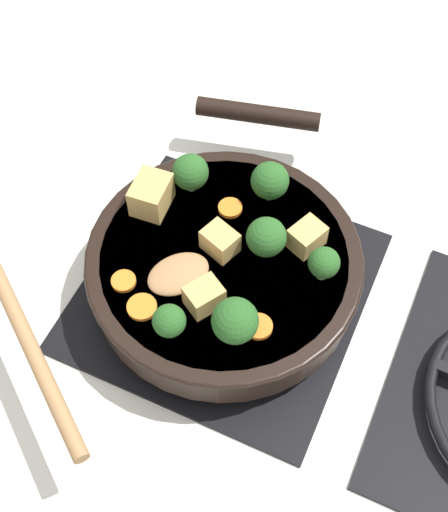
% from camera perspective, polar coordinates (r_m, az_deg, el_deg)
% --- Properties ---
extents(ground_plane, '(2.40, 2.40, 0.00)m').
position_cam_1_polar(ground_plane, '(0.83, 0.00, -2.87)').
color(ground_plane, silver).
extents(front_burner_grate, '(0.31, 0.31, 0.03)m').
position_cam_1_polar(front_burner_grate, '(0.82, 0.00, -2.45)').
color(front_burner_grate, black).
rests_on(front_burner_grate, ground_plane).
extents(skillet_pan, '(0.40, 0.30, 0.05)m').
position_cam_1_polar(skillet_pan, '(0.78, 0.03, -0.71)').
color(skillet_pan, black).
rests_on(skillet_pan, front_burner_grate).
extents(wooden_spoon, '(0.26, 0.25, 0.02)m').
position_cam_1_polar(wooden_spoon, '(0.73, -10.53, -4.63)').
color(wooden_spoon, '#A87A4C').
rests_on(wooden_spoon, skillet_pan).
extents(tofu_cube_center_large, '(0.05, 0.04, 0.03)m').
position_cam_1_polar(tofu_cube_center_large, '(0.72, -1.60, -3.26)').
color(tofu_cube_center_large, tan).
rests_on(tofu_cube_center_large, skillet_pan).
extents(tofu_cube_near_handle, '(0.04, 0.04, 0.03)m').
position_cam_1_polar(tofu_cube_near_handle, '(0.77, 6.64, 1.52)').
color(tofu_cube_near_handle, tan).
rests_on(tofu_cube_near_handle, skillet_pan).
extents(tofu_cube_east_chunk, '(0.05, 0.04, 0.04)m').
position_cam_1_polar(tofu_cube_east_chunk, '(0.79, -5.84, 4.90)').
color(tofu_cube_east_chunk, tan).
rests_on(tofu_cube_east_chunk, skillet_pan).
extents(tofu_cube_west_chunk, '(0.04, 0.04, 0.03)m').
position_cam_1_polar(tofu_cube_west_chunk, '(0.76, -0.32, 1.19)').
color(tofu_cube_west_chunk, tan).
rests_on(tofu_cube_west_chunk, skillet_pan).
extents(broccoli_floret_near_spoon, '(0.04, 0.04, 0.05)m').
position_cam_1_polar(broccoli_floret_near_spoon, '(0.79, 3.70, 6.02)').
color(broccoli_floret_near_spoon, '#709956').
rests_on(broccoli_floret_near_spoon, skillet_pan).
extents(broccoli_floret_center_top, '(0.04, 0.04, 0.05)m').
position_cam_1_polar(broccoli_floret_center_top, '(0.80, -2.71, 6.71)').
color(broccoli_floret_center_top, '#709956').
rests_on(broccoli_floret_center_top, skillet_pan).
extents(broccoli_floret_east_rim, '(0.04, 0.04, 0.05)m').
position_cam_1_polar(broccoli_floret_east_rim, '(0.75, 3.40, 1.50)').
color(broccoli_floret_east_rim, '#709956').
rests_on(broccoli_floret_east_rim, skillet_pan).
extents(broccoli_floret_west_rim, '(0.05, 0.05, 0.05)m').
position_cam_1_polar(broccoli_floret_west_rim, '(0.69, 0.89, -5.22)').
color(broccoli_floret_west_rim, '#709956').
rests_on(broccoli_floret_west_rim, skillet_pan).
extents(broccoli_floret_north_edge, '(0.03, 0.03, 0.04)m').
position_cam_1_polar(broccoli_floret_north_edge, '(0.70, -4.41, -5.22)').
color(broccoli_floret_north_edge, '#709956').
rests_on(broccoli_floret_north_edge, skillet_pan).
extents(broccoli_floret_south_cluster, '(0.03, 0.03, 0.04)m').
position_cam_1_polar(broccoli_floret_south_cluster, '(0.74, 7.99, -0.56)').
color(broccoli_floret_south_cluster, '#709956').
rests_on(broccoli_floret_south_cluster, skillet_pan).
extents(carrot_slice_orange_thin, '(0.03, 0.03, 0.01)m').
position_cam_1_polar(carrot_slice_orange_thin, '(0.80, 0.49, 3.86)').
color(carrot_slice_orange_thin, orange).
rests_on(carrot_slice_orange_thin, skillet_pan).
extents(carrot_slice_near_center, '(0.03, 0.03, 0.01)m').
position_cam_1_polar(carrot_slice_near_center, '(0.72, 2.77, -5.66)').
color(carrot_slice_near_center, orange).
rests_on(carrot_slice_near_center, skillet_pan).
extents(carrot_slice_edge_slice, '(0.03, 0.03, 0.01)m').
position_cam_1_polar(carrot_slice_edge_slice, '(0.73, -6.58, -4.08)').
color(carrot_slice_edge_slice, orange).
rests_on(carrot_slice_edge_slice, skillet_pan).
extents(carrot_slice_under_broccoli, '(0.03, 0.03, 0.01)m').
position_cam_1_polar(carrot_slice_under_broccoli, '(0.75, -8.03, -2.00)').
color(carrot_slice_under_broccoli, orange).
rests_on(carrot_slice_under_broccoli, skillet_pan).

